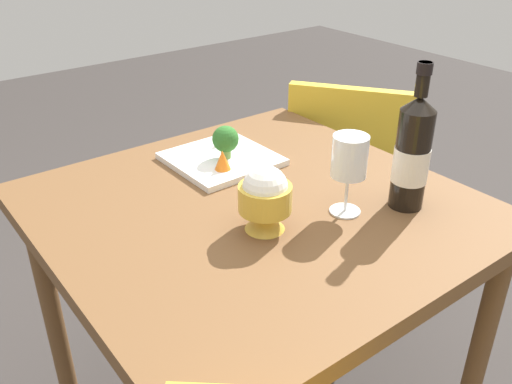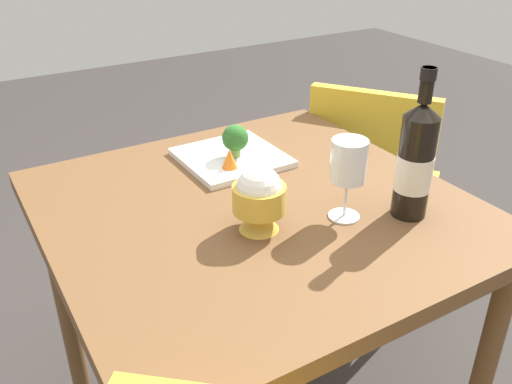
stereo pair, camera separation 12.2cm
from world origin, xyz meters
The scene contains 9 objects.
dining_table centered at (0.00, 0.00, 0.67)m, with size 0.90×0.90×0.76m.
chair_by_wall centered at (0.31, -0.64, 0.53)m, with size 0.56×0.56×0.85m.
wine_bottle centered at (-0.21, -0.26, 0.89)m, with size 0.08×0.08×0.32m.
wine_glass centered at (-0.15, -0.13, 0.89)m, with size 0.08×0.08×0.18m.
rice_bowl centered at (-0.09, 0.05, 0.83)m, with size 0.11×0.11×0.14m.
serving_plate centered at (0.23, -0.06, 0.77)m, with size 0.25×0.25×0.02m.
broccoli_floret centered at (0.22, -0.07, 0.83)m, with size 0.07×0.07×0.09m.
carrot_garnish_left centered at (0.16, -0.02, 0.80)m, with size 0.04×0.04×0.05m.
carrot_garnish_right centered at (0.29, -0.11, 0.80)m, with size 0.03×0.03×0.05m.
Camera 2 is at (-0.93, 0.55, 1.37)m, focal length 38.75 mm.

